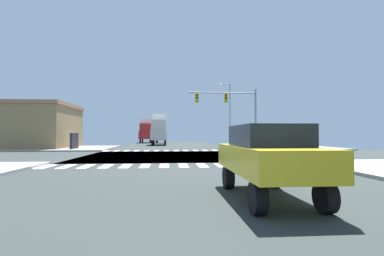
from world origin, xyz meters
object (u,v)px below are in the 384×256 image
(box_truck_nearside_1, at_px, (159,129))
(sedan_queued_3, at_px, (268,155))
(suv_middle_1, at_px, (161,136))
(bank_building, at_px, (19,126))
(box_truck_trailing_2, at_px, (146,130))
(street_lamp, at_px, (228,109))
(traffic_signal_mast, at_px, (230,105))

(box_truck_nearside_1, relative_size, sedan_queued_3, 1.67)
(sedan_queued_3, height_order, suv_middle_1, suv_middle_1)
(bank_building, distance_m, box_truck_trailing_2, 27.10)
(street_lamp, distance_m, sedan_queued_3, 35.32)
(street_lamp, bearing_deg, traffic_signal_mast, -101.18)
(bank_building, xyz_separation_m, box_truck_nearside_1, (15.99, 10.86, -0.07))
(traffic_signal_mast, height_order, suv_middle_1, traffic_signal_mast)
(bank_building, distance_m, suv_middle_1, 26.75)
(street_lamp, relative_size, bank_building, 0.67)
(bank_building, bearing_deg, box_truck_trailing_2, 61.35)
(street_lamp, relative_size, box_truck_nearside_1, 1.26)
(sedan_queued_3, xyz_separation_m, box_truck_trailing_2, (-7.00, 52.22, 1.45))
(sedan_queued_3, relative_size, box_truck_trailing_2, 0.60)
(sedan_queued_3, height_order, box_truck_trailing_2, box_truck_trailing_2)
(box_truck_nearside_1, distance_m, suv_middle_1, 10.61)
(sedan_queued_3, distance_m, suv_middle_1, 50.02)
(box_truck_nearside_1, bearing_deg, street_lamp, 154.76)
(box_truck_nearside_1, relative_size, box_truck_trailing_2, 1.00)
(traffic_signal_mast, bearing_deg, bank_building, 166.93)
(street_lamp, bearing_deg, box_truck_trailing_2, 126.63)
(bank_building, xyz_separation_m, sedan_queued_3, (19.99, -28.45, -1.52))
(suv_middle_1, bearing_deg, bank_building, 53.24)
(bank_building, relative_size, box_truck_trailing_2, 1.89)
(bank_building, xyz_separation_m, box_truck_trailing_2, (12.99, 23.78, -0.07))
(traffic_signal_mast, distance_m, box_truck_trailing_2, 31.35)
(box_truck_trailing_2, bearing_deg, bank_building, 61.35)
(traffic_signal_mast, distance_m, street_lamp, 11.85)
(traffic_signal_mast, relative_size, box_truck_trailing_2, 1.00)
(traffic_signal_mast, distance_m, sedan_queued_3, 23.52)
(box_truck_trailing_2, height_order, suv_middle_1, box_truck_trailing_2)
(box_truck_trailing_2, bearing_deg, traffic_signal_mast, 110.34)
(traffic_signal_mast, relative_size, suv_middle_1, 1.57)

